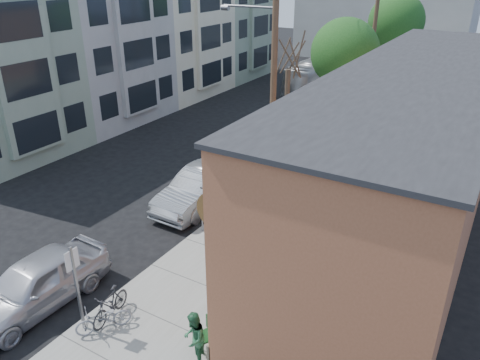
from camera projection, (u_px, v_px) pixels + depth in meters
The scene contains 27 objects.
ground at pixel (146, 228), 19.16m from camera, with size 120.00×120.00×0.00m, color black.
sidewalk at pixel (338, 158), 25.74m from camera, with size 4.50×58.00×0.15m, color gray.
cafe_building at pixel (411, 156), 17.50m from camera, with size 6.60×20.20×6.61m.
apartment_row at pixel (144, 44), 33.60m from camera, with size 6.30×32.00×9.00m.
end_cap_building at pixel (387, 1), 50.23m from camera, with size 18.00×8.00×12.00m, color #A8A7A3.
sign_post at pixel (76, 281), 13.06m from camera, with size 0.07×0.45×2.80m.
parking_meter_near at pixel (202, 213), 18.33m from camera, with size 0.14×0.14×1.24m.
parking_meter_far at pixel (283, 153), 24.00m from camera, with size 0.14×0.14×1.24m.
utility_pole_near at pixel (273, 73), 20.71m from camera, with size 3.57×0.28×10.00m.
utility_pole_far at pixel (374, 33), 32.85m from camera, with size 1.80×0.28×10.00m.
tree_bare at pixel (286, 126), 22.19m from camera, with size 0.24×0.24×5.35m.
tree_leafy_mid at pixel (345, 53), 27.32m from camera, with size 4.01×4.01×6.91m.
tree_leafy_far at pixel (396, 22), 36.25m from camera, with size 4.29×4.29×7.65m.
patio_chair_a at pixel (259, 285), 14.87m from camera, with size 0.50×0.50×0.88m, color #113D13, non-canonical shape.
patio_chair_b at pixel (207, 335), 12.89m from camera, with size 0.50×0.50×0.88m, color #113D13, non-canonical shape.
patron_grey at pixel (215, 299), 13.62m from camera, with size 0.63×0.41×1.73m, color slate.
patron_green at pixel (194, 338), 12.32m from camera, with size 0.76×0.59×1.56m, color #28643D.
cyclist at pixel (268, 203), 19.20m from camera, with size 1.01×0.58×1.57m, color maroon.
cyclist_bike at pixel (268, 209), 19.33m from camera, with size 0.62×1.78×0.93m, color black.
parked_bike_a at pixel (110, 305), 13.93m from camera, with size 0.47×1.65×0.99m, color black.
parked_bike_b at pixel (103, 319), 13.49m from camera, with size 0.56×1.60×0.84m, color gray.
car_0 at pixel (35, 283), 14.55m from camera, with size 1.97×4.89×1.67m, color #B8B9C1.
car_1 at pixel (201, 188), 20.62m from camera, with size 1.80×5.16×1.70m, color #979A9E.
car_2 at pixel (265, 146), 25.30m from camera, with size 2.38×5.87×1.70m, color black.
car_3 at pixel (309, 118), 30.15m from camera, with size 2.53×5.48×1.52m, color silver.
car_4 at pixel (337, 96), 34.65m from camera, with size 1.70×4.87×1.61m, color #B6B7BE.
bus at pixel (320, 74), 39.19m from camera, with size 2.16×9.22×2.57m, color silver.
Camera 1 is at (11.70, -12.24, 9.95)m, focal length 35.00 mm.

